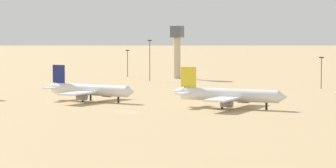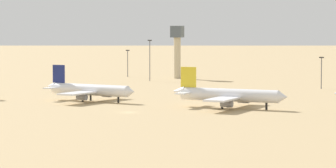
{
  "view_description": "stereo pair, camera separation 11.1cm",
  "coord_description": "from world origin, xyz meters",
  "px_view_note": "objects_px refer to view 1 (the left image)",
  "views": [
    {
      "loc": [
        92.95,
        -222.0,
        25.22
      ],
      "look_at": [
        0.44,
        32.36,
        6.0
      ],
      "focal_mm": 90.09,
      "sensor_mm": 36.0,
      "label": 1
    },
    {
      "loc": [
        93.06,
        -221.96,
        25.22
      ],
      "look_at": [
        0.44,
        32.36,
        6.0
      ],
      "focal_mm": 90.09,
      "sensor_mm": 36.0,
      "label": 2
    }
  ],
  "objects_px": {
    "light_pole_east": "(128,61)",
    "parked_jet_navy_2": "(89,90)",
    "light_pole_west": "(150,58)",
    "control_tower": "(177,47)",
    "light_pole_mid": "(321,70)",
    "parked_jet_yellow_3": "(228,95)"
  },
  "relations": [
    {
      "from": "light_pole_east",
      "to": "parked_jet_navy_2",
      "type": "bearing_deg",
      "value": -72.83
    },
    {
      "from": "parked_jet_navy_2",
      "to": "light_pole_west",
      "type": "xyz_separation_m",
      "value": [
        -17.37,
        99.5,
        6.59
      ]
    },
    {
      "from": "parked_jet_navy_2",
      "to": "light_pole_east",
      "type": "relative_size",
      "value": 2.71
    },
    {
      "from": "parked_jet_navy_2",
      "to": "light_pole_west",
      "type": "distance_m",
      "value": 101.22
    },
    {
      "from": "control_tower",
      "to": "light_pole_mid",
      "type": "relative_size",
      "value": 1.96
    },
    {
      "from": "parked_jet_yellow_3",
      "to": "control_tower",
      "type": "distance_m",
      "value": 141.21
    },
    {
      "from": "parked_jet_navy_2",
      "to": "light_pole_east",
      "type": "bearing_deg",
      "value": 118.03
    },
    {
      "from": "light_pole_mid",
      "to": "light_pole_east",
      "type": "bearing_deg",
      "value": 156.57
    },
    {
      "from": "parked_jet_yellow_3",
      "to": "control_tower",
      "type": "bearing_deg",
      "value": 120.7
    },
    {
      "from": "parked_jet_yellow_3",
      "to": "light_pole_east",
      "type": "xyz_separation_m",
      "value": [
        -87.28,
        130.03,
        3.66
      ]
    },
    {
      "from": "light_pole_west",
      "to": "control_tower",
      "type": "bearing_deg",
      "value": 75.75
    },
    {
      "from": "light_pole_west",
      "to": "light_pole_mid",
      "type": "bearing_deg",
      "value": -13.5
    },
    {
      "from": "parked_jet_navy_2",
      "to": "light_pole_east",
      "type": "xyz_separation_m",
      "value": [
        -38.3,
        123.93,
        3.82
      ]
    },
    {
      "from": "light_pole_east",
      "to": "parked_jet_yellow_3",
      "type": "bearing_deg",
      "value": -56.13
    },
    {
      "from": "light_pole_mid",
      "to": "light_pole_west",
      "type": "bearing_deg",
      "value": 166.5
    },
    {
      "from": "light_pole_mid",
      "to": "light_pole_east",
      "type": "height_order",
      "value": "light_pole_east"
    },
    {
      "from": "parked_jet_yellow_3",
      "to": "parked_jet_navy_2",
      "type": "bearing_deg",
      "value": 177.95
    },
    {
      "from": "parked_jet_navy_2",
      "to": "parked_jet_yellow_3",
      "type": "xyz_separation_m",
      "value": [
        48.98,
        -6.11,
        0.17
      ]
    },
    {
      "from": "parked_jet_yellow_3",
      "to": "light_pole_west",
      "type": "distance_m",
      "value": 124.88
    },
    {
      "from": "parked_jet_navy_2",
      "to": "light_pole_west",
      "type": "relative_size",
      "value": 1.92
    },
    {
      "from": "parked_jet_yellow_3",
      "to": "light_pole_west",
      "type": "xyz_separation_m",
      "value": [
        -66.35,
        105.6,
        6.42
      ]
    },
    {
      "from": "parked_jet_navy_2",
      "to": "light_pole_mid",
      "type": "distance_m",
      "value": 101.67
    }
  ]
}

